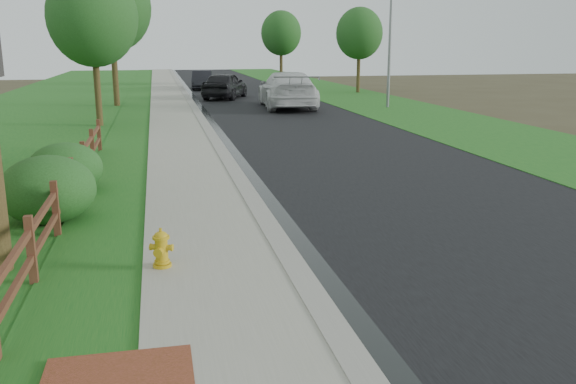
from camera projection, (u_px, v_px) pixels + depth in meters
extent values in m
plane|color=#3A341F|center=(309.00, 349.00, 7.34)|extent=(120.00, 120.00, 0.00)
cube|color=black|center=(250.00, 97.00, 41.52)|extent=(8.00, 90.00, 0.02)
cube|color=gray|center=(188.00, 97.00, 40.65)|extent=(0.40, 90.00, 0.12)
cube|color=black|center=(193.00, 98.00, 40.73)|extent=(0.50, 90.00, 0.00)
cube|color=gray|center=(168.00, 98.00, 40.38)|extent=(2.20, 90.00, 0.10)
cube|color=#164E18|center=(138.00, 99.00, 40.00)|extent=(1.60, 90.00, 0.06)
cube|color=#164E18|center=(55.00, 100.00, 38.94)|extent=(9.00, 90.00, 0.04)
cube|color=#164E18|center=(347.00, 95.00, 42.92)|extent=(6.00, 90.00, 0.04)
cube|color=#50281A|center=(31.00, 251.00, 9.14)|extent=(0.12, 0.12, 1.10)
cube|color=#50281A|center=(56.00, 210.00, 11.42)|extent=(0.12, 0.12, 1.10)
cube|color=#50281A|center=(72.00, 182.00, 13.70)|extent=(0.12, 0.12, 1.10)
cube|color=#50281A|center=(84.00, 162.00, 15.97)|extent=(0.12, 0.12, 1.10)
cube|color=#50281A|center=(92.00, 147.00, 18.25)|extent=(0.12, 0.12, 1.10)
cube|color=#50281A|center=(99.00, 136.00, 20.53)|extent=(0.12, 0.12, 1.10)
cube|color=#50281A|center=(15.00, 288.00, 8.02)|extent=(0.08, 2.35, 0.10)
cube|color=#50281A|center=(11.00, 259.00, 7.93)|extent=(0.08, 2.35, 0.10)
cube|color=#50281A|center=(45.00, 234.00, 10.30)|extent=(0.08, 2.35, 0.10)
cube|color=#50281A|center=(43.00, 211.00, 10.21)|extent=(0.08, 2.35, 0.10)
cube|color=#50281A|center=(65.00, 199.00, 12.58)|extent=(0.08, 2.35, 0.10)
cube|color=#50281A|center=(63.00, 180.00, 12.48)|extent=(0.08, 2.35, 0.10)
cube|color=#50281A|center=(79.00, 175.00, 14.86)|extent=(0.08, 2.35, 0.10)
cube|color=#50281A|center=(77.00, 159.00, 14.76)|extent=(0.08, 2.35, 0.10)
cube|color=#50281A|center=(89.00, 158.00, 17.14)|extent=(0.08, 2.35, 0.10)
cube|color=#50281A|center=(87.00, 144.00, 17.04)|extent=(0.08, 2.35, 0.10)
cube|color=#50281A|center=(96.00, 144.00, 19.42)|extent=(0.08, 2.35, 0.10)
cube|color=#50281A|center=(95.00, 132.00, 19.32)|extent=(0.08, 2.35, 0.10)
cylinder|color=gold|center=(162.00, 265.00, 9.77)|extent=(0.30, 0.30, 0.05)
cylinder|color=gold|center=(162.00, 251.00, 9.71)|extent=(0.20, 0.20, 0.45)
cylinder|color=gold|center=(162.00, 261.00, 9.75)|extent=(0.24, 0.24, 0.04)
cylinder|color=gold|center=(161.00, 237.00, 9.66)|extent=(0.27, 0.27, 0.04)
ellipsoid|color=gold|center=(161.00, 236.00, 9.65)|extent=(0.22, 0.22, 0.16)
cylinder|color=gold|center=(160.00, 230.00, 9.63)|extent=(0.05, 0.05, 0.06)
cylinder|color=gold|center=(159.00, 252.00, 9.58)|extent=(0.16, 0.14, 0.13)
cylinder|color=gold|center=(152.00, 247.00, 9.71)|extent=(0.14, 0.14, 0.10)
cylinder|color=gold|center=(170.00, 248.00, 9.68)|extent=(0.14, 0.14, 0.10)
imported|color=silver|center=(287.00, 90.00, 34.27)|extent=(3.33, 7.15, 2.02)
imported|color=black|center=(225.00, 85.00, 40.09)|extent=(3.83, 5.50, 1.74)
imported|color=black|center=(202.00, 80.00, 48.32)|extent=(1.96, 4.53, 1.45)
cylinder|color=gray|center=(390.00, 33.00, 33.78)|extent=(0.16, 0.16, 8.24)
ellipsoid|color=#1D4017|center=(65.00, 168.00, 14.78)|extent=(1.86, 1.86, 1.25)
ellipsoid|color=#1D4017|center=(48.00, 190.00, 12.36)|extent=(2.47, 2.47, 1.39)
cylinder|color=#352815|center=(97.00, 80.00, 26.47)|extent=(0.28, 0.28, 4.08)
ellipsoid|color=#1D4017|center=(92.00, 17.00, 25.85)|extent=(3.82, 3.82, 4.20)
cylinder|color=#352815|center=(114.00, 64.00, 34.93)|extent=(0.33, 0.33, 4.86)
ellipsoid|color=#1D4017|center=(111.00, 7.00, 34.19)|extent=(4.48, 4.48, 4.93)
cylinder|color=#352815|center=(358.00, 67.00, 44.70)|extent=(0.26, 0.26, 3.74)
ellipsoid|color=#1D4017|center=(359.00, 33.00, 44.13)|extent=(3.39, 3.39, 3.73)
cylinder|color=#352815|center=(281.00, 63.00, 52.27)|extent=(0.27, 0.27, 3.86)
ellipsoid|color=#1D4017|center=(281.00, 33.00, 51.68)|extent=(3.41, 3.41, 3.75)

